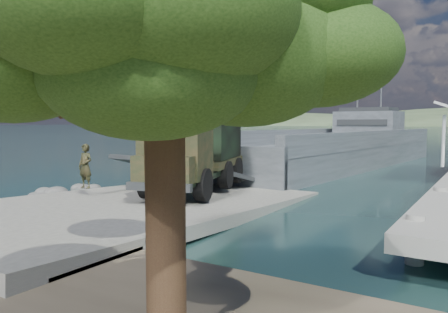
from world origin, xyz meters
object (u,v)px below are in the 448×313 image
(landing_craft, at_px, (325,155))
(military_truck, at_px, (199,148))
(overhang_tree, at_px, (157,48))
(soldier, at_px, (86,175))

(landing_craft, xyz_separation_m, military_truck, (0.41, -20.54, 1.69))
(military_truck, distance_m, overhang_tree, 16.12)
(soldier, distance_m, overhang_tree, 15.14)
(soldier, height_order, overhang_tree, overhang_tree)
(soldier, bearing_deg, overhang_tree, -40.67)
(soldier, bearing_deg, landing_craft, 79.29)
(soldier, xyz_separation_m, overhang_tree, (11.91, -8.69, 3.45))
(landing_craft, height_order, overhang_tree, landing_craft)
(military_truck, bearing_deg, soldier, -140.92)
(military_truck, xyz_separation_m, overhang_tree, (8.78, -13.32, 2.35))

